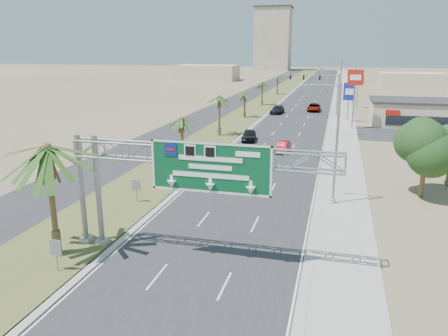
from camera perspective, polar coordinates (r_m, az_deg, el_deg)
name	(u,v)px	position (r m, az deg, el deg)	size (l,w,h in m)	color
road	(311,95)	(124.64, 11.32, 9.28)	(12.00, 300.00, 0.02)	#28282B
sidewalk_right	(343,96)	(124.42, 15.28, 9.05)	(4.00, 300.00, 0.10)	#9E9B93
median_grass	(275,94)	(125.63, 6.71, 9.54)	(7.00, 300.00, 0.12)	#4B5E29
opposing_road	(251,94)	(126.79, 3.53, 9.64)	(8.00, 300.00, 0.02)	#28282B
sign_gantry	(187,163)	(26.02, -4.83, 0.61)	(16.75, 1.24, 7.50)	gray
palm_near	(46,148)	(27.98, -22.18, 2.40)	(5.70, 5.70, 8.35)	brown
palm_row_b	(181,120)	(49.41, -5.57, 6.27)	(3.99, 3.99, 5.95)	brown
palm_row_c	(219,98)	(64.43, -0.65, 9.15)	(3.99, 3.99, 6.75)	brown
palm_row_d	(245,94)	(81.96, 2.72, 9.60)	(3.99, 3.99, 5.45)	brown
palm_row_e	(262,83)	(100.50, 5.02, 11.02)	(3.99, 3.99, 6.15)	brown
palm_row_f	(278,78)	(125.18, 7.01, 11.64)	(3.99, 3.99, 5.75)	brown
streetlight_near	(334,150)	(36.65, 14.15, 2.35)	(3.27, 0.44, 10.00)	gray
streetlight_mid	(337,105)	(66.26, 14.60, 7.99)	(3.27, 0.44, 10.00)	gray
streetlight_far	(339,85)	(102.09, 14.80, 10.42)	(3.27, 0.44, 10.00)	gray
signal_mast	(327,91)	(86.13, 13.31, 9.79)	(10.28, 0.71, 8.00)	gray
store_building	(427,113)	(81.80, 24.97, 6.48)	(18.00, 10.00, 4.00)	#C5B285
oak_near	(427,146)	(41.31, 24.96, 2.57)	(4.50, 4.50, 6.80)	brown
median_signback_a	(56,250)	(27.35, -21.11, -9.93)	(0.75, 0.08, 2.08)	gray
median_signback_b	(136,187)	(37.26, -11.38, -2.44)	(0.75, 0.08, 2.08)	gray
tower_distant	(273,39)	(266.74, 6.42, 16.35)	(20.00, 16.00, 35.00)	tan
building_distant_left	(207,73)	(181.76, -2.17, 12.34)	(24.00, 14.00, 6.00)	#C5B285
building_distant_right	(412,81)	(155.76, 23.37, 10.43)	(20.00, 12.00, 5.00)	#C5B285
car_left_lane	(249,135)	(61.78, 3.28, 4.29)	(1.88, 4.67, 1.59)	black
car_mid_lane	(283,147)	(55.49, 7.69, 2.77)	(1.41, 4.06, 1.34)	maroon
car_right_lane	(314,108)	(93.07, 11.66, 7.75)	(2.58, 5.60, 1.56)	gray
car_far	(277,110)	(88.40, 6.96, 7.55)	(2.14, 5.28, 1.53)	black
pole_sign_red_near	(355,81)	(72.76, 16.77, 10.79)	(2.42, 0.57, 9.63)	gray
pole_sign_blue	(349,93)	(80.18, 16.04, 9.40)	(2.02, 0.56, 7.04)	gray
pole_sign_red_far	(358,82)	(99.46, 17.16, 10.68)	(2.15, 1.12, 7.22)	gray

